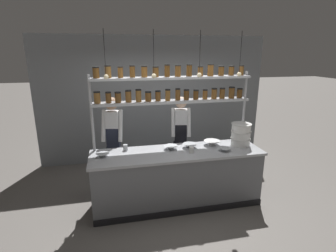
{
  "coord_description": "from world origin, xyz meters",
  "views": [
    {
      "loc": [
        -0.99,
        -3.79,
        2.45
      ],
      "look_at": [
        -0.11,
        0.2,
        1.3
      ],
      "focal_mm": 28.0,
      "sensor_mm": 36.0,
      "label": 1
    }
  ],
  "objects_px": {
    "prep_bowl_near_left": "(212,143)",
    "serving_cup_front": "(125,147)",
    "prep_bowl_far_left": "(103,155)",
    "serving_cup_by_board": "(192,150)",
    "container_stack": "(241,134)",
    "spice_shelf_unit": "(172,91)",
    "prep_bowl_near_right": "(171,147)",
    "chef_left": "(113,138)",
    "prep_bowl_center_back": "(190,146)",
    "chef_center": "(181,134)",
    "prep_bowl_center_front": "(224,150)"
  },
  "relations": [
    {
      "from": "prep_bowl_near_left",
      "to": "serving_cup_front",
      "type": "height_order",
      "value": "serving_cup_front"
    },
    {
      "from": "prep_bowl_far_left",
      "to": "serving_cup_by_board",
      "type": "bearing_deg",
      "value": -5.43
    },
    {
      "from": "container_stack",
      "to": "prep_bowl_far_left",
      "type": "distance_m",
      "value": 2.29
    },
    {
      "from": "spice_shelf_unit",
      "to": "prep_bowl_near_right",
      "type": "distance_m",
      "value": 0.92
    },
    {
      "from": "spice_shelf_unit",
      "to": "serving_cup_front",
      "type": "xyz_separation_m",
      "value": [
        -0.79,
        -0.1,
        -0.87
      ]
    },
    {
      "from": "spice_shelf_unit",
      "to": "prep_bowl_far_left",
      "type": "height_order",
      "value": "spice_shelf_unit"
    },
    {
      "from": "chef_left",
      "to": "container_stack",
      "type": "bearing_deg",
      "value": -5.13
    },
    {
      "from": "prep_bowl_far_left",
      "to": "prep_bowl_center_back",
      "type": "bearing_deg",
      "value": 3.55
    },
    {
      "from": "spice_shelf_unit",
      "to": "container_stack",
      "type": "relative_size",
      "value": 6.88
    },
    {
      "from": "chef_center",
      "to": "container_stack",
      "type": "xyz_separation_m",
      "value": [
        0.85,
        -0.73,
        0.15
      ]
    },
    {
      "from": "prep_bowl_center_front",
      "to": "serving_cup_front",
      "type": "distance_m",
      "value": 1.59
    },
    {
      "from": "chef_left",
      "to": "serving_cup_by_board",
      "type": "distance_m",
      "value": 1.43
    },
    {
      "from": "chef_center",
      "to": "prep_bowl_center_front",
      "type": "bearing_deg",
      "value": -50.86
    },
    {
      "from": "spice_shelf_unit",
      "to": "prep_bowl_center_front",
      "type": "xyz_separation_m",
      "value": [
        0.75,
        -0.47,
        -0.89
      ]
    },
    {
      "from": "serving_cup_by_board",
      "to": "serving_cup_front",
      "type": "bearing_deg",
      "value": 162.09
    },
    {
      "from": "serving_cup_front",
      "to": "chef_center",
      "type": "bearing_deg",
      "value": 27.26
    },
    {
      "from": "spice_shelf_unit",
      "to": "serving_cup_by_board",
      "type": "relative_size",
      "value": 28.61
    },
    {
      "from": "prep_bowl_center_back",
      "to": "prep_bowl_center_front",
      "type": "bearing_deg",
      "value": -28.55
    },
    {
      "from": "prep_bowl_near_left",
      "to": "prep_bowl_center_back",
      "type": "relative_size",
      "value": 1.16
    },
    {
      "from": "spice_shelf_unit",
      "to": "prep_bowl_center_back",
      "type": "xyz_separation_m",
      "value": [
        0.26,
        -0.21,
        -0.89
      ]
    },
    {
      "from": "chef_center",
      "to": "prep_bowl_far_left",
      "type": "bearing_deg",
      "value": -140.19
    },
    {
      "from": "spice_shelf_unit",
      "to": "chef_left",
      "type": "bearing_deg",
      "value": 159.39
    },
    {
      "from": "chef_center",
      "to": "serving_cup_by_board",
      "type": "height_order",
      "value": "chef_center"
    },
    {
      "from": "prep_bowl_near_right",
      "to": "serving_cup_front",
      "type": "xyz_separation_m",
      "value": [
        -0.73,
        0.11,
        0.02
      ]
    },
    {
      "from": "spice_shelf_unit",
      "to": "chef_left",
      "type": "distance_m",
      "value": 1.34
    },
    {
      "from": "prep_bowl_near_right",
      "to": "chef_center",
      "type": "bearing_deg",
      "value": 62.68
    },
    {
      "from": "prep_bowl_center_front",
      "to": "prep_bowl_near_right",
      "type": "relative_size",
      "value": 0.87
    },
    {
      "from": "container_stack",
      "to": "prep_bowl_near_right",
      "type": "distance_m",
      "value": 1.21
    },
    {
      "from": "prep_bowl_center_front",
      "to": "prep_bowl_far_left",
      "type": "xyz_separation_m",
      "value": [
        -1.9,
        0.18,
        0.0
      ]
    },
    {
      "from": "serving_cup_by_board",
      "to": "prep_bowl_center_back",
      "type": "bearing_deg",
      "value": 79.25
    },
    {
      "from": "chef_center",
      "to": "container_stack",
      "type": "height_order",
      "value": "chef_center"
    },
    {
      "from": "chef_center",
      "to": "serving_cup_by_board",
      "type": "xyz_separation_m",
      "value": [
        -0.06,
        -0.88,
        0.01
      ]
    },
    {
      "from": "container_stack",
      "to": "prep_bowl_near_right",
      "type": "xyz_separation_m",
      "value": [
        -1.2,
        0.07,
        -0.16
      ]
    },
    {
      "from": "spice_shelf_unit",
      "to": "chef_left",
      "type": "relative_size",
      "value": 1.53
    },
    {
      "from": "prep_bowl_far_left",
      "to": "serving_cup_front",
      "type": "relative_size",
      "value": 2.05
    },
    {
      "from": "prep_bowl_near_left",
      "to": "prep_bowl_center_front",
      "type": "relative_size",
      "value": 1.43
    },
    {
      "from": "prep_bowl_near_left",
      "to": "prep_bowl_far_left",
      "type": "height_order",
      "value": "prep_bowl_near_left"
    },
    {
      "from": "serving_cup_by_board",
      "to": "chef_left",
      "type": "bearing_deg",
      "value": 146.48
    },
    {
      "from": "prep_bowl_near_left",
      "to": "serving_cup_by_board",
      "type": "height_order",
      "value": "serving_cup_by_board"
    },
    {
      "from": "prep_bowl_far_left",
      "to": "prep_bowl_near_right",
      "type": "bearing_deg",
      "value": 4.49
    },
    {
      "from": "prep_bowl_center_back",
      "to": "serving_cup_by_board",
      "type": "bearing_deg",
      "value": -100.75
    },
    {
      "from": "container_stack",
      "to": "serving_cup_front",
      "type": "height_order",
      "value": "container_stack"
    },
    {
      "from": "chef_center",
      "to": "prep_bowl_near_right",
      "type": "xyz_separation_m",
      "value": [
        -0.34,
        -0.66,
        -0.01
      ]
    },
    {
      "from": "prep_bowl_center_back",
      "to": "chef_left",
      "type": "bearing_deg",
      "value": 155.1
    },
    {
      "from": "prep_bowl_near_right",
      "to": "serving_cup_front",
      "type": "distance_m",
      "value": 0.74
    },
    {
      "from": "chef_left",
      "to": "prep_bowl_far_left",
      "type": "relative_size",
      "value": 8.68
    },
    {
      "from": "chef_left",
      "to": "prep_bowl_center_back",
      "type": "height_order",
      "value": "chef_left"
    },
    {
      "from": "prep_bowl_near_right",
      "to": "spice_shelf_unit",
      "type": "bearing_deg",
      "value": 72.58
    },
    {
      "from": "chef_center",
      "to": "prep_bowl_center_front",
      "type": "distance_m",
      "value": 1.05
    },
    {
      "from": "container_stack",
      "to": "prep_bowl_far_left",
      "type": "relative_size",
      "value": 1.93
    }
  ]
}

